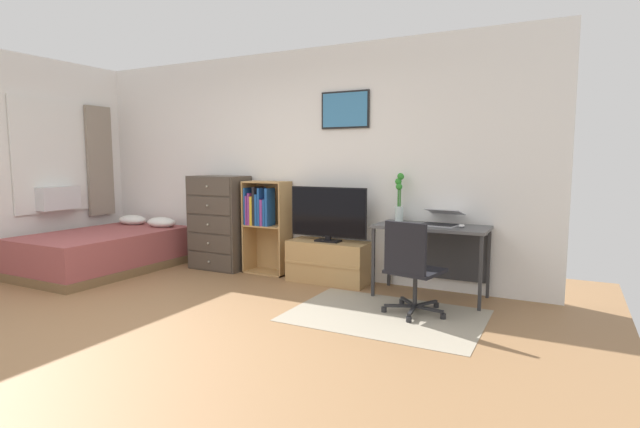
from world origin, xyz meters
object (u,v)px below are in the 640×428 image
bed (105,250)px  dresser (219,222)px  office_chair (411,266)px  television (328,214)px  computer_mouse (462,226)px  bamboo_vase (399,197)px  bookshelf (264,219)px  laptop (442,219)px  desk (433,238)px  tv_stand (329,262)px

bed → dresser: dresser is taller
bed → office_chair: (3.99, 0.03, 0.21)m
television → computer_mouse: size_ratio=9.00×
computer_mouse → bamboo_vase: bamboo_vase is taller
dresser → computer_mouse: size_ratio=11.49×
bookshelf → bamboo_vase: bamboo_vase is taller
bed → laptop: 4.19m
dresser → desk: size_ratio=1.07×
bookshelf → computer_mouse: 2.41m
bed → bookshelf: (1.89, 0.82, 0.43)m
tv_stand → bamboo_vase: bearing=8.5°
office_chair → computer_mouse: size_ratio=8.27×
bed → dresser: size_ratio=1.63×
dresser → bed: bearing=-148.8°
bed → laptop: laptop is taller
bookshelf → tv_stand: bearing=-2.9°
bookshelf → desk: (2.11, -0.05, -0.08)m
tv_stand → laptop: (1.27, 0.03, 0.57)m
laptop → dresser: bearing=-170.6°
bed → computer_mouse: (4.30, 0.69, 0.51)m
bamboo_vase → bed: bearing=-166.1°
laptop → computer_mouse: bearing=-17.9°
bookshelf → desk: bookshelf is taller
office_chair → bookshelf: bearing=171.1°
television → office_chair: bearing=-31.2°
bamboo_vase → office_chair: bearing=-65.1°
television → desk: bearing=1.1°
desk → laptop: 0.22m
desk → computer_mouse: bearing=-15.4°
bed → bamboo_vase: bamboo_vase is taller
bamboo_vase → computer_mouse: bearing=-15.8°
tv_stand → computer_mouse: size_ratio=9.00×
dresser → bamboo_vase: bearing=3.2°
tv_stand → bamboo_vase: 1.11m
bed → bookshelf: bookshelf is taller
computer_mouse → desk: bearing=164.6°
bookshelf → television: 0.92m
desk → bed: bearing=-169.1°
dresser → laptop: size_ratio=2.69×
television → computer_mouse: bearing=-2.3°
tv_stand → desk: size_ratio=0.84×
dresser → desk: bearing=0.3°
laptop → computer_mouse: 0.25m
desk → computer_mouse: 0.35m
bed → tv_stand: 2.91m
television → desk: (1.19, 0.02, -0.19)m
bookshelf → bed: bearing=-156.7°
computer_mouse → tv_stand: bearing=176.9°
television → office_chair: (1.19, -0.72, -0.33)m
dresser → office_chair: size_ratio=1.39×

